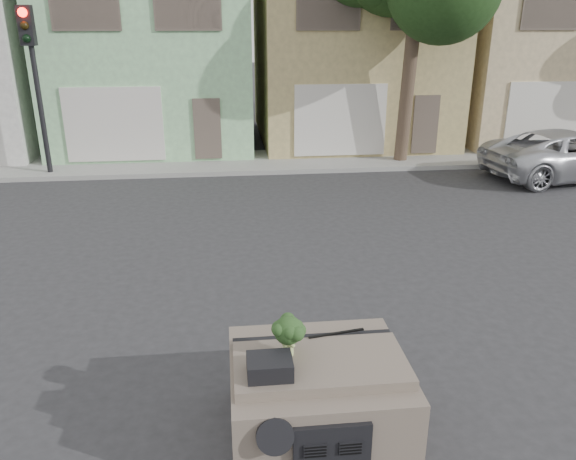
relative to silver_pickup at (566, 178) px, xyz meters
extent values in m
plane|color=#303033|center=(-9.63, -7.61, 0.00)|extent=(120.00, 120.00, 0.00)
cube|color=gray|center=(-9.63, 2.89, 0.07)|extent=(40.00, 3.00, 0.15)
cube|color=#97D297|center=(-13.13, 6.89, 3.77)|extent=(7.20, 8.20, 7.55)
cube|color=tan|center=(-5.63, 6.89, 3.77)|extent=(7.20, 8.20, 7.55)
cube|color=#C9B184|center=(1.87, 6.89, 3.77)|extent=(7.20, 8.20, 7.55)
imported|color=silver|center=(0.00, 0.00, 0.00)|extent=(5.65, 3.16, 1.49)
cube|color=black|center=(-16.13, 1.89, 2.55)|extent=(0.40, 0.40, 5.10)
cube|color=#1D3915|center=(-4.63, 2.19, 4.25)|extent=(4.40, 4.00, 8.50)
cube|color=#6E6154|center=(-9.63, -10.61, 0.56)|extent=(2.00, 1.80, 1.12)
cube|color=black|center=(-10.21, -10.96, 1.22)|extent=(0.48, 0.38, 0.20)
cube|color=black|center=(-9.35, -10.23, 1.13)|extent=(0.69, 0.15, 0.02)
cube|color=#1F3817|center=(-9.97, -10.59, 1.36)|extent=(0.44, 0.44, 0.48)
camera|label=1|loc=(-10.58, -15.98, 4.65)|focal=35.00mm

